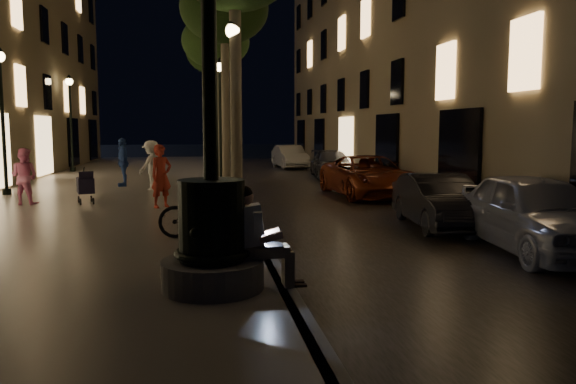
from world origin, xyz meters
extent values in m
plane|color=black|center=(0.00, 15.00, 0.00)|extent=(120.00, 120.00, 0.00)
cube|color=black|center=(3.00, 15.00, 0.01)|extent=(6.00, 45.00, 0.02)
cube|color=slate|center=(-4.00, 15.00, 0.10)|extent=(8.00, 45.00, 0.20)
cube|color=#59595B|center=(0.00, 15.00, 0.10)|extent=(0.25, 45.00, 0.20)
cube|color=#7B6C4D|center=(10.00, 18.00, 7.50)|extent=(8.00, 36.00, 15.00)
cylinder|color=#59595B|center=(-1.00, 2.00, 0.40)|extent=(1.40, 1.40, 0.40)
cylinder|color=black|center=(-1.00, 2.00, 1.15)|extent=(0.90, 0.90, 1.10)
torus|color=black|center=(-1.00, 2.00, 0.70)|extent=(1.04, 1.04, 0.10)
torus|color=black|center=(-1.00, 2.00, 1.55)|extent=(0.89, 0.89, 0.09)
cylinder|color=black|center=(-1.00, 2.00, 3.30)|extent=(0.20, 0.20, 3.20)
cube|color=gray|center=(-0.45, 2.00, 0.70)|extent=(0.38, 0.26, 0.19)
cube|color=white|center=(-0.51, 2.00, 1.06)|extent=(0.48, 0.28, 0.61)
sphere|color=tan|center=(-0.55, 2.00, 1.45)|extent=(0.22, 0.22, 0.22)
sphere|color=black|center=(-0.56, 2.00, 1.50)|extent=(0.22, 0.22, 0.22)
cube|color=gray|center=(-0.19, 1.90, 0.70)|extent=(0.49, 0.14, 0.15)
cube|color=gray|center=(-0.19, 2.10, 0.70)|extent=(0.49, 0.14, 0.15)
cube|color=gray|center=(0.04, 1.90, 0.45)|extent=(0.14, 0.13, 0.50)
cube|color=gray|center=(0.04, 2.10, 0.45)|extent=(0.14, 0.13, 0.50)
cube|color=black|center=(0.15, 1.90, 0.22)|extent=(0.28, 0.11, 0.03)
cube|color=black|center=(0.15, 2.10, 0.22)|extent=(0.28, 0.11, 0.03)
cube|color=black|center=(-0.17, 2.00, 0.78)|extent=(0.26, 0.35, 0.02)
cube|color=black|center=(-0.34, 2.00, 0.90)|extent=(0.09, 0.35, 0.23)
cube|color=#B2C6FF|center=(-0.33, 2.00, 0.90)|extent=(0.07, 0.32, 0.19)
cylinder|color=#6B604C|center=(-0.25, 8.00, 2.70)|extent=(0.28, 0.28, 5.00)
cylinder|color=#6B604C|center=(-0.20, 14.00, 2.75)|extent=(0.28, 0.28, 5.10)
ellipsoid|color=black|center=(-0.20, 14.00, 6.40)|extent=(3.00, 3.00, 2.40)
cylinder|color=#6B604C|center=(-0.30, 20.00, 2.65)|extent=(0.28, 0.28, 4.90)
ellipsoid|color=black|center=(-0.30, 20.00, 6.20)|extent=(3.00, 3.00, 2.40)
cylinder|color=#6B604C|center=(-0.22, 26.00, 2.80)|extent=(0.28, 0.28, 5.20)
ellipsoid|color=black|center=(-0.22, 26.00, 6.50)|extent=(3.00, 3.00, 2.40)
cylinder|color=black|center=(-0.30, 8.00, 0.30)|extent=(0.28, 0.28, 0.20)
cylinder|color=black|center=(-0.30, 8.00, 2.40)|extent=(0.12, 0.12, 4.40)
sphere|color=#FFD88C|center=(-0.30, 8.00, 4.65)|extent=(0.36, 0.36, 0.36)
cone|color=black|center=(-0.30, 8.00, 4.90)|extent=(0.30, 0.30, 0.22)
cylinder|color=black|center=(-0.30, 16.00, 0.30)|extent=(0.28, 0.28, 0.20)
cylinder|color=black|center=(-0.30, 16.00, 2.40)|extent=(0.12, 0.12, 4.40)
sphere|color=#FFD88C|center=(-0.30, 16.00, 4.65)|extent=(0.36, 0.36, 0.36)
cone|color=black|center=(-0.30, 16.00, 4.90)|extent=(0.30, 0.30, 0.22)
cylinder|color=black|center=(-0.30, 24.00, 0.30)|extent=(0.28, 0.28, 0.20)
cylinder|color=black|center=(-0.30, 24.00, 2.40)|extent=(0.12, 0.12, 4.40)
sphere|color=#FFD88C|center=(-0.30, 24.00, 4.65)|extent=(0.36, 0.36, 0.36)
cone|color=black|center=(-0.30, 24.00, 4.90)|extent=(0.30, 0.30, 0.22)
cylinder|color=black|center=(-0.30, 32.00, 0.30)|extent=(0.28, 0.28, 0.20)
cylinder|color=black|center=(-0.30, 32.00, 2.40)|extent=(0.12, 0.12, 4.40)
sphere|color=#FFD88C|center=(-0.30, 32.00, 4.65)|extent=(0.36, 0.36, 0.36)
cone|color=black|center=(-0.30, 32.00, 4.90)|extent=(0.30, 0.30, 0.22)
cylinder|color=black|center=(-7.40, 14.00, 0.30)|extent=(0.28, 0.28, 0.20)
cylinder|color=black|center=(-7.40, 14.00, 2.40)|extent=(0.12, 0.12, 4.40)
cylinder|color=black|center=(-7.40, 24.00, 0.30)|extent=(0.28, 0.28, 0.20)
cylinder|color=black|center=(-7.40, 24.00, 2.40)|extent=(0.12, 0.12, 4.40)
sphere|color=#FFD88C|center=(-7.40, 24.00, 4.65)|extent=(0.36, 0.36, 0.36)
cone|color=black|center=(-7.40, 24.00, 4.90)|extent=(0.30, 0.30, 0.22)
cube|color=black|center=(-4.39, 11.27, 0.73)|extent=(0.62, 0.82, 0.44)
cube|color=black|center=(-4.30, 10.94, 1.02)|extent=(0.42, 0.27, 0.28)
cylinder|color=black|center=(-4.48, 10.94, 0.30)|extent=(0.09, 0.20, 0.19)
cylinder|color=black|center=(-4.15, 11.04, 0.30)|extent=(0.09, 0.20, 0.19)
cylinder|color=black|center=(-4.64, 11.50, 0.30)|extent=(0.09, 0.20, 0.19)
cylinder|color=black|center=(-4.31, 11.60, 0.30)|extent=(0.09, 0.20, 0.19)
cylinder|color=black|center=(-4.50, 11.64, 1.12)|extent=(0.15, 0.43, 0.27)
imported|color=#B8B9C1|center=(5.20, 4.19, 0.77)|extent=(2.24, 4.66, 1.53)
imported|color=black|center=(4.51, 7.00, 0.64)|extent=(1.73, 4.01, 1.28)
imported|color=maroon|center=(4.68, 13.19, 0.71)|extent=(2.58, 5.23, 1.43)
imported|color=#2C2B30|center=(5.20, 20.77, 0.64)|extent=(2.19, 4.53, 1.27)
imported|color=#AFADA9|center=(4.18, 27.02, 0.68)|extent=(1.72, 4.19, 1.35)
imported|color=#B23123|center=(-2.17, 10.13, 1.07)|extent=(0.76, 0.71, 1.74)
imported|color=pink|center=(-6.06, 11.32, 1.01)|extent=(0.92, 0.81, 1.62)
imported|color=silver|center=(-2.79, 14.73, 1.07)|extent=(1.21, 1.28, 1.74)
imported|color=navy|center=(-3.95, 16.13, 1.10)|extent=(0.60, 1.11, 1.80)
imported|color=black|center=(-1.01, 5.68, 0.70)|extent=(1.92, 0.68, 1.01)
camera|label=1|loc=(-1.17, -5.55, 2.39)|focal=35.00mm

